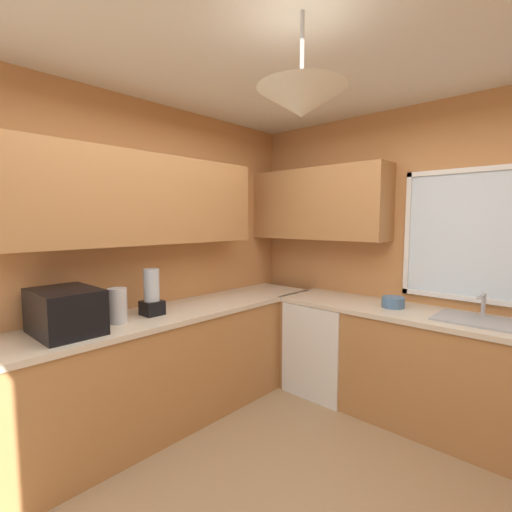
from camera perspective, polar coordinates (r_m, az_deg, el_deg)
room_shell at (r=2.40m, az=6.44°, el=8.29°), size 3.53×3.74×2.69m
counter_run_left at (r=3.12m, az=-15.65°, el=-16.89°), size 0.65×3.35×0.91m
counter_run_back at (r=3.34m, az=25.64°, el=-15.75°), size 2.62×0.65×0.91m
dishwasher at (r=3.68m, az=10.86°, el=-13.66°), size 0.60×0.60×0.86m
microwave at (r=2.69m, az=-27.64°, el=-7.65°), size 0.48×0.36×0.29m
kettle at (r=2.80m, az=-20.78°, el=-7.25°), size 0.13×0.13×0.25m
sink_assembly at (r=3.14m, az=31.36°, el=-8.48°), size 0.56×0.40×0.19m
bowl at (r=3.30m, az=20.62°, el=-6.77°), size 0.18×0.18×0.09m
blender_appliance at (r=2.95m, az=-16.00°, el=-5.77°), size 0.15×0.15×0.36m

